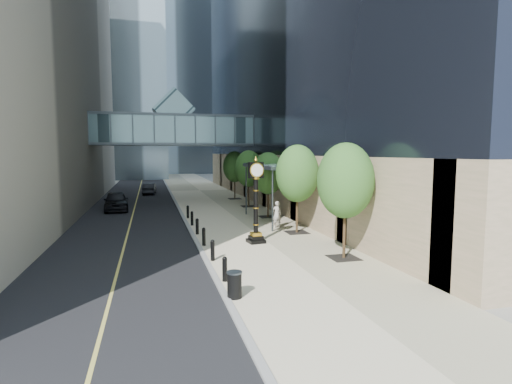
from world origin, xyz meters
TOP-DOWN VIEW (x-y plane):
  - ground at (0.00, 0.00)m, footprint 320.00×320.00m
  - road at (-7.00, 40.00)m, footprint 8.00×180.00m
  - sidewalk at (1.00, 40.00)m, footprint 8.00×180.00m
  - curb at (-3.00, 40.00)m, footprint 0.25×180.00m
  - distant_tower_b at (9.00, 95.00)m, footprint 26.00×24.00m
  - distant_tower_c at (-6.00, 120.00)m, footprint 22.00×22.00m
  - skywalk at (-3.00, 28.00)m, footprint 17.00×4.20m
  - entrance_canopy at (3.48, 14.00)m, footprint 3.00×8.00m
  - bollard_row at (-2.70, 9.00)m, footprint 0.20×16.20m
  - street_trees at (3.60, 15.29)m, footprint 2.76×28.67m
  - street_clock at (0.28, 7.35)m, footprint 1.02×1.02m
  - trash_bin at (-2.70, -0.90)m, footprint 0.64×0.64m
  - pedestrian at (2.87, 11.45)m, footprint 0.71×0.50m
  - car_near at (-8.52, 23.19)m, footprint 2.39×5.17m
  - car_far at (-5.63, 37.04)m, footprint 1.78×4.25m

SIDE VIEW (x-z plane):
  - ground at x=0.00m, z-range 0.00..0.00m
  - road at x=-7.00m, z-range 0.00..0.02m
  - sidewalk at x=1.00m, z-range 0.00..0.06m
  - curb at x=-3.00m, z-range 0.00..0.07m
  - bollard_row at x=-2.70m, z-range 0.06..0.96m
  - trash_bin at x=-2.70m, z-range 0.06..0.96m
  - car_far at x=-5.63m, z-range 0.02..1.38m
  - car_near at x=-8.52m, z-range 0.02..1.74m
  - pedestrian at x=2.87m, z-range 0.06..1.90m
  - street_clock at x=0.28m, z-range -0.26..4.57m
  - street_trees at x=3.60m, z-range 0.90..6.57m
  - entrance_canopy at x=3.48m, z-range 2.00..6.38m
  - skywalk at x=-3.00m, z-range 4.81..10.61m
  - distant_tower_c at x=-6.00m, z-range 0.00..65.00m
  - distant_tower_b at x=9.00m, z-range 0.00..90.00m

